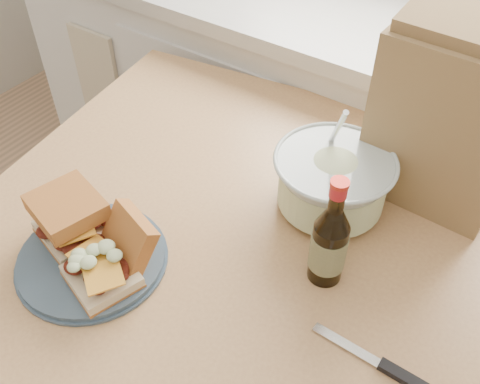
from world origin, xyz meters
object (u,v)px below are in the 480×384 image
Objects in this scene: beer_bottle at (329,243)px; paper_bag at (448,121)px; coleslaw_bowl at (332,183)px; dining_table at (237,282)px; plate at (92,259)px.

beer_bottle is 0.32m from paper_bag.
coleslaw_bowl is at bearing 120.38° from beer_bottle.
coleslaw_bowl reaches higher than dining_table.
paper_bag is at bearing 51.19° from plate.
beer_bottle is 0.66× the size of paper_bag.
beer_bottle is (0.07, -0.15, 0.02)m from coleslaw_bowl.
coleslaw_bowl is 0.17m from beer_bottle.
plate is at bearing -144.06° from beer_bottle.
plate is (-0.17, -0.18, 0.13)m from dining_table.
paper_bag is at bearing 46.48° from dining_table.
paper_bag is (0.06, 0.30, 0.08)m from beer_bottle.
coleslaw_bowl reaches higher than beer_bottle.
paper_bag is at bearing 83.29° from beer_bottle.
dining_table is 0.26m from beer_bottle.
paper_bag reaches higher than coleslaw_bowl.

